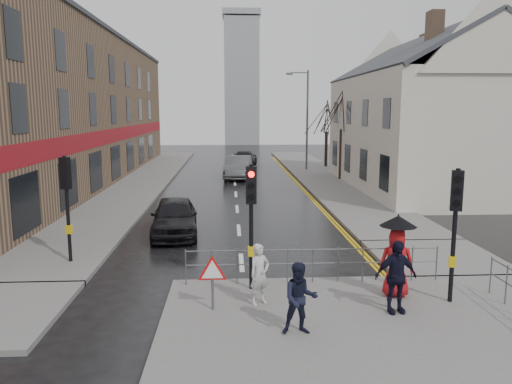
{
  "coord_description": "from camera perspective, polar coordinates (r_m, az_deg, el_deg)",
  "views": [
    {
      "loc": [
        -0.36,
        -12.77,
        4.93
      ],
      "look_at": [
        0.59,
        5.13,
        1.99
      ],
      "focal_mm": 35.0,
      "sensor_mm": 36.0,
      "label": 1
    }
  ],
  "objects": [
    {
      "name": "traffic_signal_near_right",
      "position": [
        13.25,
        21.84,
        -2.12
      ],
      "size": [
        0.34,
        0.33,
        3.4
      ],
      "color": "black",
      "rests_on": "near_pavement"
    },
    {
      "name": "church_tower",
      "position": [
        74.91,
        -1.67,
        12.4
      ],
      "size": [
        5.0,
        5.0,
        18.0
      ],
      "primitive_type": "cube",
      "color": "gray",
      "rests_on": "ground"
    },
    {
      "name": "ground",
      "position": [
        13.7,
        -1.36,
        -11.8
      ],
      "size": [
        120.0,
        120.0,
        0.0
      ],
      "primitive_type": "plane",
      "color": "black",
      "rests_on": "ground"
    },
    {
      "name": "street_lamp",
      "position": [
        41.24,
        5.63,
        8.94
      ],
      "size": [
        1.83,
        0.25,
        8.0
      ],
      "color": "#595B5E",
      "rests_on": "right_pavement"
    },
    {
      "name": "building_right_cream",
      "position": [
        33.16,
        19.05,
        8.54
      ],
      "size": [
        9.0,
        16.4,
        10.1
      ],
      "color": "beige",
      "rests_on": "ground"
    },
    {
      "name": "right_pavement",
      "position": [
        38.7,
        7.19,
        2.01
      ],
      "size": [
        4.0,
        40.0,
        0.14
      ],
      "primitive_type": "cube",
      "color": "#605E5B",
      "rests_on": "ground"
    },
    {
      "name": "tree_far",
      "position": [
        43.59,
        8.1,
        8.54
      ],
      "size": [
        2.4,
        2.4,
        5.64
      ],
      "color": "#33221C",
      "rests_on": "right_pavement"
    },
    {
      "name": "pavement_bridge_right",
      "position": [
        17.87,
        19.81,
        -7.04
      ],
      "size": [
        4.0,
        4.2,
        0.14
      ],
      "primitive_type": "cube",
      "color": "#605E5B",
      "rests_on": "ground"
    },
    {
      "name": "tree_near",
      "position": [
        35.65,
        9.82,
        9.5
      ],
      "size": [
        2.4,
        2.4,
        6.58
      ],
      "color": "#33221C",
      "rests_on": "right_pavement"
    },
    {
      "name": "traffic_signal_far_left",
      "position": [
        16.77,
        -20.85,
        0.22
      ],
      "size": [
        0.34,
        0.33,
        3.4
      ],
      "color": "black",
      "rests_on": "left_pavement"
    },
    {
      "name": "traffic_signal_near_left",
      "position": [
        13.21,
        -0.56,
        -1.48
      ],
      "size": [
        0.28,
        0.27,
        3.4
      ],
      "color": "black",
      "rests_on": "near_pavement"
    },
    {
      "name": "pedestrian_d",
      "position": [
        12.48,
        15.68,
        -9.29
      ],
      "size": [
        1.08,
        0.55,
        1.77
      ],
      "primitive_type": "imported",
      "rotation": [
        0.0,
        0.0,
        0.12
      ],
      "color": "black",
      "rests_on": "near_pavement"
    },
    {
      "name": "car_mid",
      "position": [
        36.6,
        -2.07,
        2.85
      ],
      "size": [
        2.21,
        5.13,
        1.64
      ],
      "primitive_type": "imported",
      "rotation": [
        0.0,
        0.0,
        -0.1
      ],
      "color": "#4A4C4F",
      "rests_on": "ground"
    },
    {
      "name": "building_left_terrace",
      "position": [
        36.67,
        -21.83,
        8.75
      ],
      "size": [
        8.0,
        42.0,
        10.0
      ],
      "primitive_type": "cube",
      "color": "#7D5F48",
      "rests_on": "ground"
    },
    {
      "name": "car_parked",
      "position": [
        20.15,
        -9.3,
        -2.8
      ],
      "size": [
        2.1,
        4.52,
        1.5
      ],
      "primitive_type": "imported",
      "rotation": [
        0.0,
        0.0,
        0.07
      ],
      "color": "black",
      "rests_on": "ground"
    },
    {
      "name": "pedestrian_a",
      "position": [
        12.55,
        0.41,
        -9.37
      ],
      "size": [
        0.67,
        0.61,
        1.54
      ],
      "primitive_type": "imported",
      "rotation": [
        0.0,
        0.0,
        0.56
      ],
      "color": "#BBBBB7",
      "rests_on": "near_pavement"
    },
    {
      "name": "pedestrian_b",
      "position": [
        11.0,
        5.07,
        -12.03
      ],
      "size": [
        0.78,
        0.61,
        1.58
      ],
      "primitive_type": "imported",
      "rotation": [
        0.0,
        0.0,
        0.01
      ],
      "color": "black",
      "rests_on": "near_pavement"
    },
    {
      "name": "warning_sign",
      "position": [
        12.21,
        -5.01,
        -9.3
      ],
      "size": [
        0.8,
        0.07,
        1.35
      ],
      "color": "#595B5E",
      "rests_on": "near_pavement"
    },
    {
      "name": "near_pavement",
      "position": [
        11.0,
        15.83,
        -17.3
      ],
      "size": [
        10.0,
        9.0,
        0.14
      ],
      "primitive_type": "cube",
      "color": "#605E5B",
      "rests_on": "ground"
    },
    {
      "name": "car_far",
      "position": [
        44.24,
        -1.3,
        3.82
      ],
      "size": [
        2.51,
        5.07,
        1.42
      ],
      "primitive_type": "imported",
      "rotation": [
        0.0,
        0.0,
        3.03
      ],
      "color": "black",
      "rests_on": "ground"
    },
    {
      "name": "left_pavement",
      "position": [
        36.62,
        -12.68,
        1.44
      ],
      "size": [
        4.0,
        44.0,
        0.14
      ],
      "primitive_type": "cube",
      "color": "#605E5B",
      "rests_on": "ground"
    },
    {
      "name": "pedestrian_with_umbrella",
      "position": [
        13.46,
        15.79,
        -6.77
      ],
      "size": [
        0.98,
        0.96,
        2.14
      ],
      "color": "#A71317",
      "rests_on": "near_pavement"
    },
    {
      "name": "guard_railing_front",
      "position": [
        14.17,
        6.53,
        -7.45
      ],
      "size": [
        7.14,
        0.04,
        1.0
      ],
      "color": "#595B5E",
      "rests_on": "near_pavement"
    }
  ]
}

